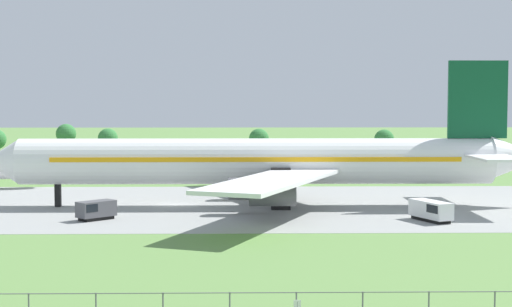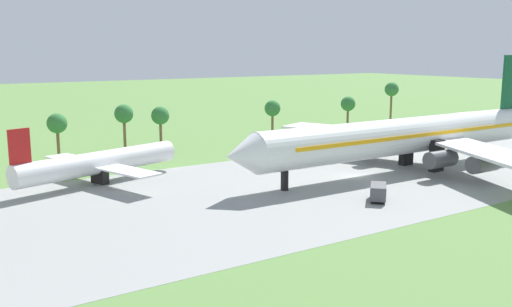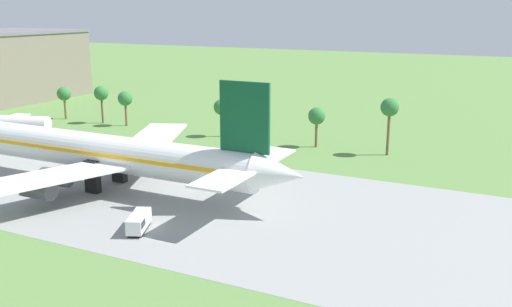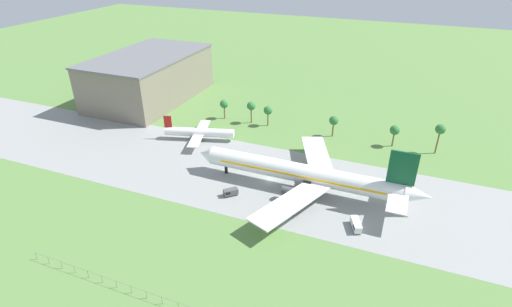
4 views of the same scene
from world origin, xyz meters
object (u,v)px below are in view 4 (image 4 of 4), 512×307
object	(u,v)px
regional_aircraft	(199,132)
baggage_tug	(356,225)
jet_airliner	(306,174)
catering_van	(230,192)
terminal_building	(149,77)

from	to	relation	value
regional_aircraft	baggage_tug	xyz separation A→B (m)	(65.43, -31.78, -1.88)
regional_aircraft	baggage_tug	size ratio (longest dim) A/B	4.35
jet_airliner	catering_van	size ratio (longest dim) A/B	16.08
baggage_tug	terminal_building	size ratio (longest dim) A/B	0.10
regional_aircraft	baggage_tug	distance (m)	72.77
regional_aircraft	catering_van	xyz separation A→B (m)	(27.34, -30.12, -1.94)
regional_aircraft	baggage_tug	world-z (taller)	regional_aircraft
catering_van	terminal_building	size ratio (longest dim) A/B	0.07
regional_aircraft	catering_van	world-z (taller)	regional_aircraft
terminal_building	jet_airliner	bearing A→B (deg)	-28.68
catering_van	regional_aircraft	bearing A→B (deg)	132.23
jet_airliner	terminal_building	world-z (taller)	terminal_building
catering_van	terminal_building	bearing A→B (deg)	139.21
catering_van	terminal_building	distance (m)	94.53
regional_aircraft	terminal_building	xyz separation A→B (m)	(-43.86, 31.32, 7.57)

